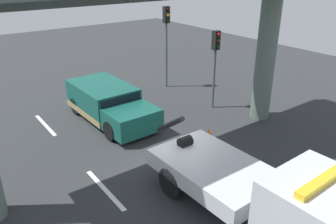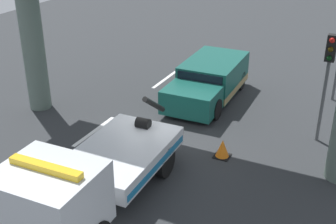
{
  "view_description": "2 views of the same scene",
  "coord_description": "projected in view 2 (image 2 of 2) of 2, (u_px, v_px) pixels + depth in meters",
  "views": [
    {
      "loc": [
        8.61,
        -6.47,
        6.82
      ],
      "look_at": [
        -1.03,
        0.63,
        1.55
      ],
      "focal_mm": 36.34,
      "sensor_mm": 36.0,
      "label": 1
    },
    {
      "loc": [
        12.06,
        6.34,
        7.87
      ],
      "look_at": [
        -1.14,
        -0.16,
        0.84
      ],
      "focal_mm": 47.74,
      "sensor_mm": 36.0,
      "label": 2
    }
  ],
  "objects": [
    {
      "name": "lane_stripe_west",
      "position": [
        165.0,
        79.0,
        21.61
      ],
      "size": [
        2.6,
        0.16,
        0.01
      ],
      "primitive_type": "cube",
      "color": "silver",
      "rests_on": "ground"
    },
    {
      "name": "ground_plane",
      "position": [
        158.0,
        148.0,
        15.71
      ],
      "size": [
        60.0,
        40.0,
        0.1
      ],
      "primitive_type": "cube",
      "color": "#2D3033"
    },
    {
      "name": "tow_truck_white",
      "position": [
        85.0,
        179.0,
        11.76
      ],
      "size": [
        7.28,
        2.54,
        2.46
      ],
      "color": "silver",
      "rests_on": "ground"
    },
    {
      "name": "lane_stripe_mid",
      "position": [
        94.0,
        131.0,
        16.76
      ],
      "size": [
        2.6,
        0.16,
        0.01
      ],
      "primitive_type": "cube",
      "color": "silver",
      "rests_on": "ground"
    },
    {
      "name": "traffic_cone_orange",
      "position": [
        222.0,
        149.0,
        14.98
      ],
      "size": [
        0.53,
        0.53,
        0.63
      ],
      "color": "orange",
      "rests_on": "ground"
    },
    {
      "name": "traffic_light_far",
      "position": [
        328.0,
        65.0,
        14.91
      ],
      "size": [
        0.39,
        0.32,
        3.9
      ],
      "color": "#515456",
      "rests_on": "ground"
    },
    {
      "name": "towed_van_green",
      "position": [
        209.0,
        81.0,
        19.26
      ],
      "size": [
        5.25,
        2.32,
        1.58
      ],
      "color": "#145147",
      "rests_on": "ground"
    }
  ]
}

